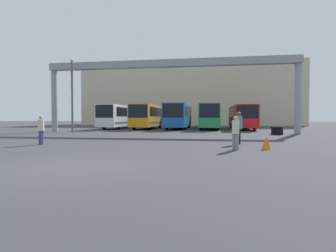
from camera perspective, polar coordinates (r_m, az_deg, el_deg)
The scene contains 14 objects.
ground_plane at distance 8.50m, azimuth -20.33°, elevation -8.36°, with size 200.00×200.00×0.00m, color #38383D.
building_backdrop at distance 56.33m, azimuth 4.78°, elevation 6.48°, with size 43.37×12.00×12.17m.
overhead_gantry at distance 26.30m, azimuth -0.16°, elevation 11.52°, with size 24.87×0.80×7.17m.
bus_slot_0 at distance 37.39m, azimuth -10.34°, elevation 2.27°, with size 2.44×11.47×3.14m.
bus_slot_1 at distance 35.58m, azimuth -4.42°, elevation 2.33°, with size 2.55×10.14×3.15m.
bus_slot_2 at distance 35.92m, azimuth 2.40°, elevation 2.38°, with size 2.63×12.28×3.21m.
bus_slot_3 at distance 35.76m, azimuth 8.99°, elevation 2.33°, with size 2.48×12.43×3.16m.
bus_slot_4 at distance 34.86m, azimuth 15.79°, elevation 2.13°, with size 2.57×10.14×2.99m.
pedestrian_near_right at distance 12.44m, azimuth 14.49°, elevation -1.25°, with size 0.33×0.33×1.57m.
pedestrian_near_center at distance 15.27m, azimuth 15.17°, elevation -0.21°, with size 0.38×0.38×1.82m.
pedestrian_mid_left at distance 16.08m, azimuth -25.92°, elevation -0.63°, with size 0.33×0.33×1.60m.
traffic_cone at distance 13.08m, azimuth 20.61°, elevation -3.48°, with size 0.44×0.44×0.61m.
tire_stack at distance 24.94m, azimuth 22.65°, elevation -0.92°, with size 1.04×1.04×0.72m.
lamp_post at distance 28.32m, azimuth -20.15°, elevation 6.97°, with size 0.36×0.36×7.46m.
Camera 1 is at (4.11, -7.29, 1.48)m, focal length 28.00 mm.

